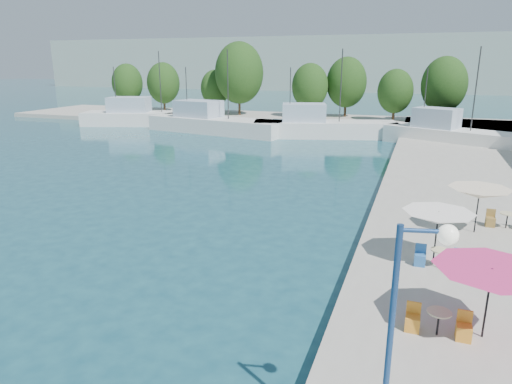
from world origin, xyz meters
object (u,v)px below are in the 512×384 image
at_px(trawler_02, 213,124).
at_px(trawler_03, 321,128).
at_px(umbrella_cream, 479,193).
at_px(trawler_04, 451,136).
at_px(umbrella_pink, 491,277).
at_px(trawler_01, 146,117).
at_px(street_lamp, 411,304).
at_px(umbrella_white, 438,218).

relative_size(trawler_02, trawler_03, 1.10).
bearing_deg(umbrella_cream, trawler_04, 89.54).
bearing_deg(trawler_02, trawler_04, 9.08).
relative_size(trawler_04, umbrella_pink, 4.46).
bearing_deg(trawler_01, street_lamp, -70.13).
distance_m(trawler_01, umbrella_cream, 50.04).
distance_m(trawler_01, umbrella_white, 51.57).
relative_size(umbrella_cream, street_lamp, 0.55).
xyz_separation_m(trawler_02, umbrella_cream, (26.89, -28.69, 1.44)).
bearing_deg(trawler_02, trawler_01, 175.62).
height_order(trawler_03, umbrella_white, trawler_03).
bearing_deg(street_lamp, trawler_01, 115.02).
relative_size(trawler_04, umbrella_white, 5.29).
bearing_deg(trawler_04, trawler_03, -163.19).
bearing_deg(trawler_03, trawler_01, 159.44).
xyz_separation_m(trawler_01, trawler_02, (11.69, -3.15, -0.00)).
xyz_separation_m(trawler_03, trawler_04, (13.88, -1.72, 0.00)).
bearing_deg(umbrella_white, trawler_02, 127.14).
xyz_separation_m(trawler_02, umbrella_pink, (26.31, -37.96, 1.44)).
distance_m(umbrella_white, umbrella_cream, 4.74).
distance_m(umbrella_cream, street_lamp, 14.89).
relative_size(trawler_02, umbrella_white, 6.75).
xyz_separation_m(umbrella_white, umbrella_cream, (1.87, 4.36, -0.00)).
height_order(trawler_02, umbrella_white, trawler_02).
distance_m(trawler_03, street_lamp, 45.65).
relative_size(trawler_03, trawler_04, 1.16).
distance_m(trawler_02, umbrella_pink, 46.21).
xyz_separation_m(umbrella_cream, street_lamp, (-2.68, -14.56, 1.58)).
height_order(trawler_02, trawler_03, same).
relative_size(trawler_03, street_lamp, 3.33).
bearing_deg(umbrella_pink, umbrella_white, 104.64).
bearing_deg(trawler_04, trawler_01, -161.86).
bearing_deg(trawler_01, trawler_03, -22.87).
relative_size(umbrella_white, umbrella_cream, 0.98).
relative_size(umbrella_white, street_lamp, 0.54).
bearing_deg(trawler_02, trawler_03, 14.85).
xyz_separation_m(trawler_03, umbrella_pink, (13.08, -38.92, 1.44)).
bearing_deg(street_lamp, trawler_02, 106.53).
bearing_deg(street_lamp, umbrella_white, 72.71).
bearing_deg(trawler_03, trawler_02, 168.61).
distance_m(trawler_03, umbrella_pink, 41.08).
height_order(umbrella_pink, umbrella_white, umbrella_white).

